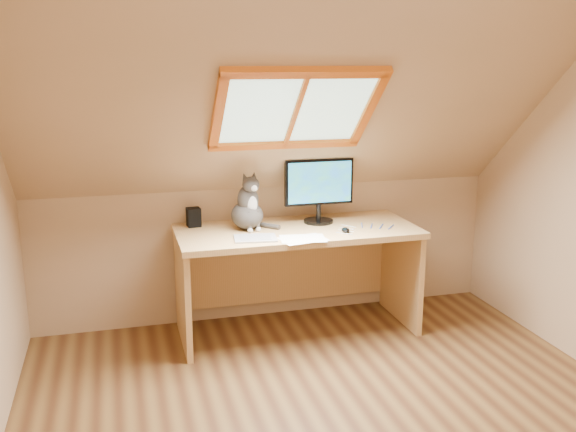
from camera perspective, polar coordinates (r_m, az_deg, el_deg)
name	(u,v)px	position (r m, az deg, el deg)	size (l,w,h in m)	color
room_shell	(364,170)	(2.96, 6.74, 4.12)	(3.52, 3.52, 2.41)	tan
desk	(294,257)	(4.62, 0.57, -3.65)	(1.69, 0.74, 0.77)	tan
monitor	(319,186)	(4.60, 2.77, 2.65)	(0.51, 0.21, 0.47)	black
cat	(248,208)	(4.45, -3.61, 0.67)	(0.29, 0.32, 0.41)	#46413E
desk_speaker	(194,217)	(4.58, -8.39, -0.10)	(0.09, 0.09, 0.13)	black
graphics_tablet	(255,238)	(4.23, -2.92, -1.99)	(0.28, 0.20, 0.01)	#B2B2B7
mouse	(346,230)	(4.41, 5.14, -1.25)	(0.05, 0.10, 0.03)	black
papers	(302,238)	(4.24, 1.29, -1.98)	(0.33, 0.27, 0.00)	white
cables	(365,228)	(4.53, 6.86, -1.02)	(0.51, 0.26, 0.01)	silver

